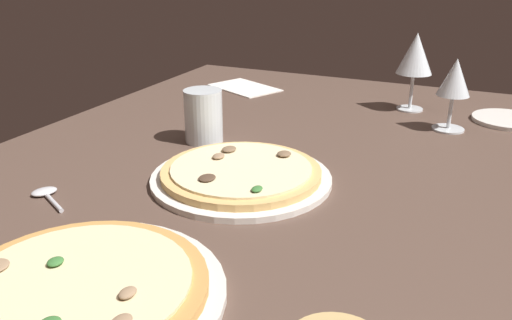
{
  "coord_description": "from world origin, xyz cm",
  "views": [
    {
      "loc": [
        79.11,
        33.39,
        40.71
      ],
      "look_at": [
        2.9,
        -1.41,
        7.0
      ],
      "focal_mm": 37.28,
      "sensor_mm": 36.0,
      "label": 1
    }
  ],
  "objects": [
    {
      "name": "dining_table",
      "position": [
        0.0,
        0.0,
        2.0
      ],
      "size": [
        150.0,
        110.0,
        4.0
      ],
      "primitive_type": "cube",
      "color": "brown",
      "rests_on": "ground"
    },
    {
      "name": "pizza_main",
      "position": [
        5.78,
        -2.83,
        5.2
      ],
      "size": [
        30.39,
        30.39,
        3.38
      ],
      "color": "silver",
      "rests_on": "dining_table"
    },
    {
      "name": "pizza_side",
      "position": [
        42.54,
        -5.01,
        5.19
      ],
      "size": [
        32.99,
        32.99,
        3.37
      ],
      "color": "silver",
      "rests_on": "dining_table"
    },
    {
      "name": "wine_glass_far",
      "position": [
        -37.06,
        25.9,
        14.81
      ],
      "size": [
        6.82,
        6.82,
        15.45
      ],
      "color": "silver",
      "rests_on": "dining_table"
    },
    {
      "name": "wine_glass_near",
      "position": [
        -49.18,
        15.76,
        17.25
      ],
      "size": [
        8.36,
        8.36,
        18.38
      ],
      "color": "silver",
      "rests_on": "dining_table"
    },
    {
      "name": "water_glass",
      "position": [
        -8.97,
        -18.37,
        8.65
      ],
      "size": [
        7.65,
        7.65,
        10.61
      ],
      "color": "silver",
      "rests_on": "dining_table"
    },
    {
      "name": "side_plate",
      "position": [
        -48.62,
        37.53,
        4.45
      ],
      "size": [
        15.3,
        15.3,
        0.9
      ],
      "primitive_type": "cylinder",
      "color": "silver",
      "rests_on": "dining_table"
    },
    {
      "name": "paper_menu",
      "position": [
        -51.48,
        -29.75,
        4.15
      ],
      "size": [
        19.02,
        22.25,
        0.3
      ],
      "primitive_type": "cube",
      "rotation": [
        0.0,
        0.0,
        -0.44
      ],
      "color": "white",
      "rests_on": "dining_table"
    },
    {
      "name": "spoon",
      "position": [
        24.02,
        -28.18,
        4.46
      ],
      "size": [
        6.48,
        9.45,
        1.0
      ],
      "color": "silver",
      "rests_on": "dining_table"
    }
  ]
}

